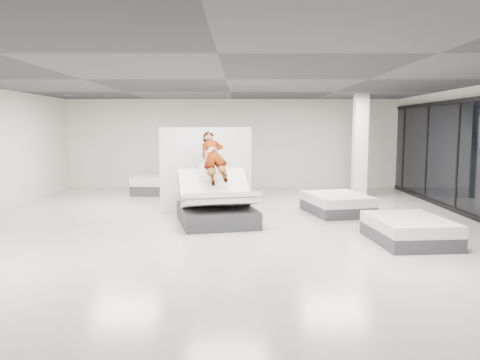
{
  "coord_description": "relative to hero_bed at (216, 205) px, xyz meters",
  "views": [
    {
      "loc": [
        0.32,
        -9.98,
        2.21
      ],
      "look_at": [
        0.3,
        0.63,
        1.0
      ],
      "focal_mm": 35.0,
      "sensor_mm": 36.0,
      "label": 1
    }
  ],
  "objects": [
    {
      "name": "room",
      "position": [
        0.25,
        -0.65,
        1.18
      ],
      "size": [
        14.0,
        14.04,
        3.2
      ],
      "color": "beige",
      "rests_on": "ground"
    },
    {
      "name": "hero_bed",
      "position": [
        0.0,
        0.0,
        0.0
      ],
      "size": [
        2.07,
        2.47,
        1.33
      ],
      "color": "#343439",
      "rests_on": "floor"
    },
    {
      "name": "person",
      "position": [
        -0.07,
        0.31,
        0.86
      ],
      "size": [
        0.86,
        1.47,
        1.35
      ],
      "primitive_type": "imported",
      "rotation": [
        0.8,
        0.0,
        0.23
      ],
      "color": "slate",
      "rests_on": "hero_bed"
    },
    {
      "name": "remote",
      "position": [
        0.22,
        0.02,
        0.69
      ],
      "size": [
        0.08,
        0.15,
        0.08
      ],
      "primitive_type": "cube",
      "rotation": [
        0.35,
        0.0,
        0.23
      ],
      "color": "black",
      "rests_on": "person"
    },
    {
      "name": "divider_panel",
      "position": [
        -0.33,
        1.52,
        0.68
      ],
      "size": [
        2.36,
        0.76,
        2.2
      ],
      "primitive_type": "cube",
      "rotation": [
        0.0,
        0.0,
        0.27
      ],
      "color": "silver",
      "rests_on": "floor"
    },
    {
      "name": "flat_bed_right_far",
      "position": [
        3.02,
        1.18,
        -0.17
      ],
      "size": [
        1.71,
        2.06,
        0.5
      ],
      "color": "#343439",
      "rests_on": "floor"
    },
    {
      "name": "flat_bed_right_near",
      "position": [
        3.79,
        -1.85,
        -0.18
      ],
      "size": [
        1.47,
        1.87,
        0.48
      ],
      "color": "#343439",
      "rests_on": "floor"
    },
    {
      "name": "flat_bed_left_far",
      "position": [
        -1.8,
        4.72,
        -0.12
      ],
      "size": [
        2.34,
        1.87,
        0.59
      ],
      "color": "#343439",
      "rests_on": "floor"
    },
    {
      "name": "column",
      "position": [
        4.25,
        3.85,
        1.18
      ],
      "size": [
        0.4,
        0.4,
        3.2
      ],
      "primitive_type": "cube",
      "color": "silver",
      "rests_on": "floor"
    }
  ]
}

